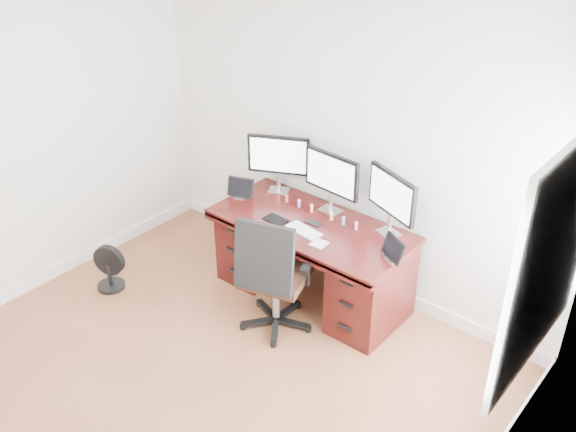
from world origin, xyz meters
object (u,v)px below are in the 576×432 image
Objects in this scene: monitor_center at (332,175)px; desk at (313,257)px; office_chair at (274,293)px; keyboard at (304,230)px; floor_fan at (108,268)px.

desk is at bearing -85.01° from monitor_center.
monitor_center is at bearing 74.62° from office_chair.
office_chair reaches higher than keyboard.
desk is 0.40m from keyboard.
floor_fan is 1.83m from keyboard.
keyboard reaches higher than floor_fan.
office_chair is 0.56m from keyboard.
desk is 4.01× the size of floor_fan.
office_chair is at bearing -86.40° from desk.
monitor_center is at bearing 21.08° from floor_fan.
monitor_center is (-0.00, 0.24, 0.68)m from desk.
monitor_center is at bearing 90.03° from desk.
desk is at bearing 108.84° from keyboard.
desk is 3.09× the size of monitor_center.
keyboard is at bearing 10.19° from floor_fan.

